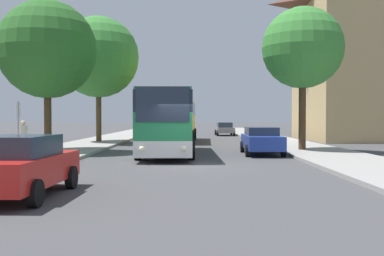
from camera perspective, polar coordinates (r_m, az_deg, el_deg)
ground_plane at (r=18.53m, az=-0.32°, el=-4.70°), size 300.00×300.00×0.00m
sidewalk_left at (r=19.86m, az=-21.01°, el=-4.16°), size 4.00×120.00×0.15m
sidewalk_right at (r=19.75m, az=20.50°, el=-4.19°), size 4.00×120.00×0.15m
bus_front at (r=23.67m, az=-2.97°, el=0.82°), size 2.89×10.63×3.24m
bus_middle at (r=36.37m, az=-1.56°, el=1.03°), size 3.00×10.74×3.27m
parked_car_left_curb at (r=11.81m, az=-20.83°, el=-4.40°), size 2.04×4.24×1.52m
parked_car_right_near at (r=23.94m, az=9.02°, el=-1.51°), size 2.05×4.72×1.44m
parked_car_right_far at (r=48.51m, az=4.36°, el=-0.09°), size 2.01×4.38×1.41m
bus_stop_sign at (r=18.51m, az=-21.01°, el=0.34°), size 0.08×0.45×2.42m
pedestrian_waiting_near at (r=21.54m, az=-20.45°, el=-1.31°), size 0.36×0.36×1.66m
tree_left_near at (r=26.30m, az=-17.71°, el=9.45°), size 5.40×5.40×8.25m
tree_left_far at (r=34.76m, az=-11.60°, el=8.79°), size 6.07×6.07×9.37m
tree_right_near at (r=26.21m, az=14.07°, el=9.81°), size 4.55×4.55×7.97m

